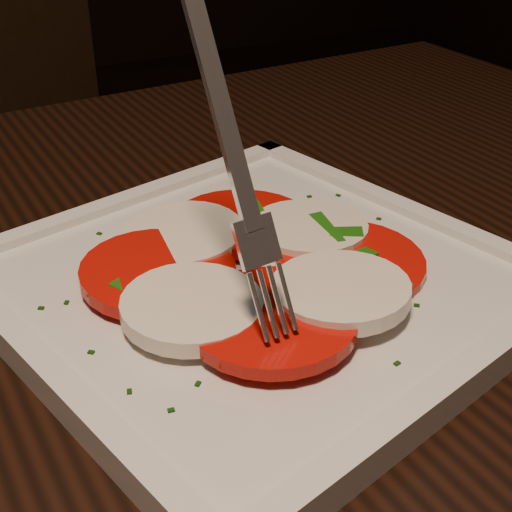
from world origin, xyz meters
name	(u,v)px	position (x,y,z in m)	size (l,w,h in m)	color
table	(136,428)	(-0.15, -0.08, 0.65)	(1.25, 0.87, 0.75)	black
chair	(17,146)	(-0.09, 0.78, 0.53)	(0.51, 0.51, 0.93)	black
plate	(256,286)	(-0.06, -0.10, 0.76)	(0.30, 0.30, 0.01)	silver
caprese_salad	(256,265)	(-0.06, -0.10, 0.77)	(0.25, 0.22, 0.02)	#C00804
fork	(217,132)	(-0.10, -0.12, 0.87)	(0.04, 0.10, 0.18)	white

